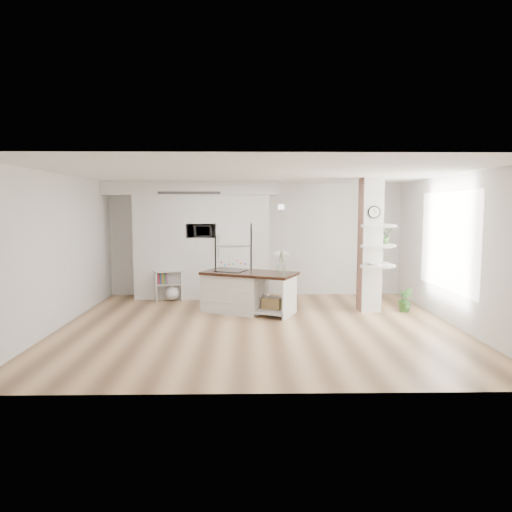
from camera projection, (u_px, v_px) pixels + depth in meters
The scene contains 14 objects.
floor at pixel (259, 326), 8.16m from camera, with size 7.00×6.00×0.01m, color tan.
room at pixel (259, 222), 7.97m from camera, with size 7.04×6.04×2.72m.
cabinet_wall at pixel (194, 234), 10.63m from camera, with size 4.00×0.71×2.70m.
refrigerator at pixel (234, 260), 10.73m from camera, with size 0.78×0.69×1.75m.
column at pixel (375, 245), 9.19m from camera, with size 0.69×0.90×2.70m.
window at pixel (448, 241), 8.37m from camera, with size 2.40×2.40×0.00m, color white.
pendant_light at pixel (354, 207), 8.12m from camera, with size 0.12×0.12×0.10m, color white.
kitchen_island at pixel (240, 290), 9.24m from camera, with size 2.03×1.56×1.40m.
bookshelf at pixel (170, 287), 10.37m from camera, with size 0.66×0.50×0.70m.
floor_plant_a at pixel (405, 299), 9.23m from camera, with size 0.28×0.23×0.51m, color #306528.
floor_plant_b at pixel (405, 301), 9.26m from camera, with size 0.24×0.24×0.42m, color #306528.
microwave at pixel (201, 231), 10.59m from camera, with size 0.54×0.37×0.30m, color #2D2D2D.
shelf_plant at pixel (385, 236), 9.34m from camera, with size 0.27×0.23×0.30m, color #306528.
decor_bowl at pixel (374, 264), 8.99m from camera, with size 0.22×0.22×0.05m, color white.
Camera 1 is at (-0.19, -7.98, 2.10)m, focal length 32.00 mm.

